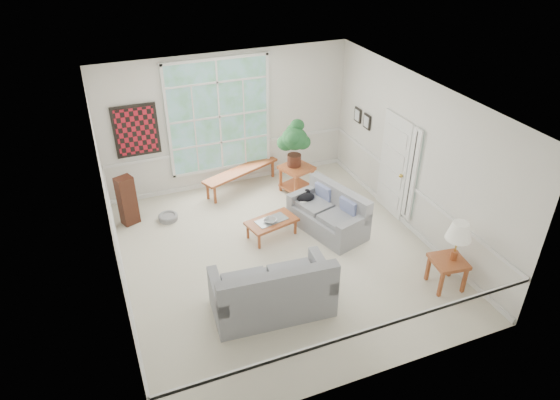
% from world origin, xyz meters
% --- Properties ---
extents(floor, '(5.50, 6.00, 0.01)m').
position_xyz_m(floor, '(0.00, 0.00, -0.01)').
color(floor, beige).
rests_on(floor, ground).
extents(ceiling, '(5.50, 6.00, 0.02)m').
position_xyz_m(ceiling, '(0.00, 0.00, 3.00)').
color(ceiling, white).
rests_on(ceiling, ground).
extents(wall_back, '(5.50, 0.02, 3.00)m').
position_xyz_m(wall_back, '(0.00, 3.00, 1.50)').
color(wall_back, silver).
rests_on(wall_back, ground).
extents(wall_front, '(5.50, 0.02, 3.00)m').
position_xyz_m(wall_front, '(0.00, -3.00, 1.50)').
color(wall_front, silver).
rests_on(wall_front, ground).
extents(wall_left, '(0.02, 6.00, 3.00)m').
position_xyz_m(wall_left, '(-2.75, 0.00, 1.50)').
color(wall_left, silver).
rests_on(wall_left, ground).
extents(wall_right, '(0.02, 6.00, 3.00)m').
position_xyz_m(wall_right, '(2.75, 0.00, 1.50)').
color(wall_right, silver).
rests_on(wall_right, ground).
extents(window_back, '(2.30, 0.08, 2.40)m').
position_xyz_m(window_back, '(-0.20, 2.96, 1.65)').
color(window_back, white).
rests_on(window_back, wall_back).
extents(entry_door, '(0.08, 0.90, 2.10)m').
position_xyz_m(entry_door, '(2.71, 0.60, 1.05)').
color(entry_door, white).
rests_on(entry_door, floor).
extents(door_sidelight, '(0.08, 0.26, 1.90)m').
position_xyz_m(door_sidelight, '(2.71, -0.03, 1.15)').
color(door_sidelight, white).
rests_on(door_sidelight, wall_right).
extents(wall_art, '(0.90, 0.06, 1.10)m').
position_xyz_m(wall_art, '(-1.95, 2.95, 1.60)').
color(wall_art, maroon).
rests_on(wall_art, wall_back).
extents(wall_frame_near, '(0.04, 0.26, 0.32)m').
position_xyz_m(wall_frame_near, '(2.71, 1.75, 1.55)').
color(wall_frame_near, black).
rests_on(wall_frame_near, wall_right).
extents(wall_frame_far, '(0.04, 0.26, 0.32)m').
position_xyz_m(wall_frame_far, '(2.71, 2.15, 1.55)').
color(wall_frame_far, black).
rests_on(wall_frame_far, wall_right).
extents(loveseat_right, '(1.23, 1.74, 0.85)m').
position_xyz_m(loveseat_right, '(1.19, 0.42, 0.42)').
color(loveseat_right, gray).
rests_on(loveseat_right, floor).
extents(loveseat_front, '(1.93, 1.11, 1.01)m').
position_xyz_m(loveseat_front, '(-0.62, -1.26, 0.50)').
color(loveseat_front, gray).
rests_on(loveseat_front, floor).
extents(coffee_table, '(1.06, 0.73, 0.36)m').
position_xyz_m(coffee_table, '(0.09, 0.62, 0.18)').
color(coffee_table, '#964824').
rests_on(coffee_table, floor).
extents(pewter_bowl, '(0.40, 0.40, 0.07)m').
position_xyz_m(pewter_bowl, '(0.05, 0.58, 0.39)').
color(pewter_bowl, '#A4A5AA').
rests_on(pewter_bowl, coffee_table).
extents(window_bench, '(1.91, 1.08, 0.45)m').
position_xyz_m(window_bench, '(0.13, 2.65, 0.22)').
color(window_bench, '#964824').
rests_on(window_bench, floor).
extents(end_table, '(0.79, 0.79, 0.62)m').
position_xyz_m(end_table, '(1.22, 2.03, 0.31)').
color(end_table, '#964824').
rests_on(end_table, floor).
extents(houseplant, '(0.61, 0.61, 1.04)m').
position_xyz_m(houseplant, '(1.19, 2.10, 1.14)').
color(houseplant, '#1E5428').
rests_on(houseplant, end_table).
extents(side_table, '(0.60, 0.60, 0.55)m').
position_xyz_m(side_table, '(2.29, -1.83, 0.27)').
color(side_table, '#964824').
rests_on(side_table, floor).
extents(table_lamp, '(0.51, 0.51, 0.71)m').
position_xyz_m(table_lamp, '(2.37, -1.83, 0.90)').
color(table_lamp, white).
rests_on(table_lamp, side_table).
extents(pet_bed, '(0.51, 0.51, 0.12)m').
position_xyz_m(pet_bed, '(-1.67, 1.93, 0.06)').
color(pet_bed, gray).
rests_on(pet_bed, floor).
extents(floor_speaker, '(0.39, 0.35, 1.03)m').
position_xyz_m(floor_speaker, '(-2.40, 2.12, 0.52)').
color(floor_speaker, '#3F1D12').
rests_on(floor_speaker, floor).
extents(cat, '(0.43, 0.35, 0.18)m').
position_xyz_m(cat, '(0.94, 0.92, 0.52)').
color(cat, black).
rests_on(cat, loveseat_right).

